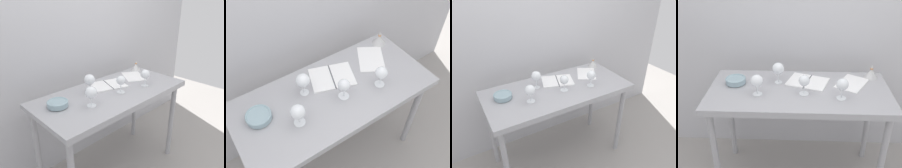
% 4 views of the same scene
% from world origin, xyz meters
% --- Properties ---
extents(back_wall, '(3.80, 0.04, 2.60)m').
position_xyz_m(back_wall, '(0.00, 0.49, 1.30)').
color(back_wall, '#B4B4B9').
rests_on(back_wall, ground_plane).
extents(steel_counter, '(1.40, 0.65, 0.90)m').
position_xyz_m(steel_counter, '(0.00, -0.01, 0.79)').
color(steel_counter, '#A0A0A5').
rests_on(steel_counter, ground_plane).
extents(wine_glass_near_left, '(0.09, 0.09, 0.16)m').
position_xyz_m(wine_glass_near_left, '(-0.31, -0.09, 1.01)').
color(wine_glass_near_left, white).
rests_on(wine_glass_near_left, steel_counter).
extents(wine_glass_near_center, '(0.08, 0.08, 0.15)m').
position_xyz_m(wine_glass_near_center, '(0.04, -0.07, 1.01)').
color(wine_glass_near_center, white).
rests_on(wine_glass_near_center, steel_counter).
extents(wine_glass_far_left, '(0.09, 0.09, 0.17)m').
position_xyz_m(wine_glass_far_left, '(-0.17, 0.10, 1.02)').
color(wine_glass_far_left, white).
rests_on(wine_glass_far_left, steel_counter).
extents(wine_glass_near_right, '(0.09, 0.09, 0.16)m').
position_xyz_m(wine_glass_near_right, '(0.31, -0.13, 1.01)').
color(wine_glass_near_right, white).
rests_on(wine_glass_near_right, steel_counter).
extents(open_notebook, '(0.37, 0.32, 0.01)m').
position_xyz_m(open_notebook, '(0.07, 0.12, 0.90)').
color(open_notebook, white).
rests_on(open_notebook, steel_counter).
extents(tasting_sheet_upper, '(0.31, 0.34, 0.00)m').
position_xyz_m(tasting_sheet_upper, '(0.42, 0.11, 0.90)').
color(tasting_sheet_upper, white).
rests_on(tasting_sheet_upper, steel_counter).
extents(tasting_bowl, '(0.16, 0.16, 0.05)m').
position_xyz_m(tasting_bowl, '(-0.51, 0.07, 0.93)').
color(tasting_bowl, '#4C4C4C').
rests_on(tasting_bowl, steel_counter).
extents(decanter_funnel, '(0.11, 0.11, 0.12)m').
position_xyz_m(decanter_funnel, '(0.60, 0.23, 0.94)').
color(decanter_funnel, '#BABABA').
rests_on(decanter_funnel, steel_counter).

